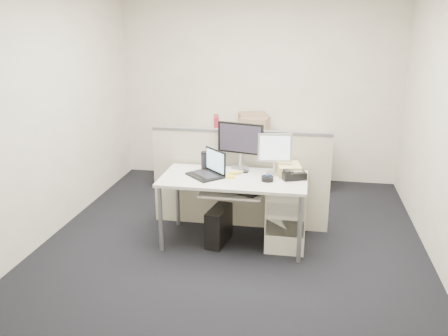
% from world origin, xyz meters
% --- Properties ---
extents(floor, '(4.00, 4.50, 0.01)m').
position_xyz_m(floor, '(0.00, 0.00, -0.01)').
color(floor, black).
rests_on(floor, ground).
extents(wall_back, '(4.00, 0.02, 2.70)m').
position_xyz_m(wall_back, '(0.00, 2.25, 1.35)').
color(wall_back, '#ECE1C7').
rests_on(wall_back, ground).
extents(wall_front, '(4.00, 0.02, 2.70)m').
position_xyz_m(wall_front, '(0.00, -2.25, 1.35)').
color(wall_front, '#ECE1C7').
rests_on(wall_front, ground).
extents(wall_left, '(0.02, 4.50, 2.70)m').
position_xyz_m(wall_left, '(-2.00, 0.00, 1.35)').
color(wall_left, '#ECE1C7').
rests_on(wall_left, ground).
extents(desk, '(1.50, 0.75, 0.73)m').
position_xyz_m(desk, '(0.00, 0.00, 0.66)').
color(desk, white).
rests_on(desk, floor).
extents(keyboard_tray, '(0.62, 0.32, 0.02)m').
position_xyz_m(keyboard_tray, '(0.00, -0.18, 0.62)').
color(keyboard_tray, white).
rests_on(keyboard_tray, desk).
extents(drawer_pedestal, '(0.40, 0.55, 0.65)m').
position_xyz_m(drawer_pedestal, '(0.55, 0.05, 0.33)').
color(drawer_pedestal, beige).
rests_on(drawer_pedestal, floor).
extents(cubicle_partition, '(2.00, 0.06, 1.10)m').
position_xyz_m(cubicle_partition, '(0.00, 0.45, 0.55)').
color(cubicle_partition, beige).
rests_on(cubicle_partition, floor).
extents(back_counter, '(2.00, 0.60, 0.72)m').
position_xyz_m(back_counter, '(0.00, 1.93, 0.36)').
color(back_counter, beige).
rests_on(back_counter, floor).
extents(monitor_main, '(0.54, 0.30, 0.51)m').
position_xyz_m(monitor_main, '(0.02, 0.32, 0.98)').
color(monitor_main, black).
rests_on(monitor_main, desk).
extents(monitor_small, '(0.37, 0.21, 0.43)m').
position_xyz_m(monitor_small, '(0.40, 0.18, 0.95)').
color(monitor_small, '#B7B7BC').
rests_on(monitor_small, desk).
extents(laptop, '(0.44, 0.44, 0.27)m').
position_xyz_m(laptop, '(-0.30, -0.02, 0.86)').
color(laptop, black).
rests_on(laptop, desk).
extents(trackball, '(0.15, 0.15, 0.05)m').
position_xyz_m(trackball, '(0.35, -0.05, 0.75)').
color(trackball, black).
rests_on(trackball, desk).
extents(desk_phone, '(0.29, 0.27, 0.08)m').
position_xyz_m(desk_phone, '(0.60, 0.08, 0.77)').
color(desk_phone, black).
rests_on(desk_phone, desk).
extents(paper_stack, '(0.30, 0.33, 0.01)m').
position_xyz_m(paper_stack, '(-0.12, 0.12, 0.74)').
color(paper_stack, silver).
rests_on(paper_stack, desk).
extents(sticky_pad, '(0.10, 0.10, 0.01)m').
position_xyz_m(sticky_pad, '(-0.03, 0.00, 0.74)').
color(sticky_pad, yellow).
rests_on(sticky_pad, desk).
extents(travel_mug, '(0.11, 0.11, 0.18)m').
position_xyz_m(travel_mug, '(-0.35, 0.22, 0.82)').
color(travel_mug, black).
rests_on(travel_mug, desk).
extents(banana, '(0.17, 0.11, 0.04)m').
position_xyz_m(banana, '(0.00, 0.10, 0.75)').
color(banana, yellow).
rests_on(banana, desk).
extents(cellphone, '(0.05, 0.10, 0.01)m').
position_xyz_m(cellphone, '(0.10, 0.20, 0.74)').
color(cellphone, black).
rests_on(cellphone, desk).
extents(manila_folders, '(0.28, 0.33, 0.11)m').
position_xyz_m(manila_folders, '(0.55, 0.20, 0.79)').
color(manila_folders, '#DFD07A').
rests_on(manila_folders, desk).
extents(keyboard, '(0.51, 0.34, 0.03)m').
position_xyz_m(keyboard, '(0.05, -0.14, 0.64)').
color(keyboard, black).
rests_on(keyboard, keyboard_tray).
extents(pc_tower_desk, '(0.24, 0.44, 0.39)m').
position_xyz_m(pc_tower_desk, '(-0.15, -0.05, 0.20)').
color(pc_tower_desk, black).
rests_on(pc_tower_desk, floor).
extents(pc_tower_spare_dark, '(0.19, 0.45, 0.42)m').
position_xyz_m(pc_tower_spare_dark, '(-1.19, 1.63, 0.21)').
color(pc_tower_spare_dark, black).
rests_on(pc_tower_spare_dark, floor).
extents(pc_tower_spare_silver, '(0.23, 0.43, 0.38)m').
position_xyz_m(pc_tower_spare_silver, '(-1.30, 2.00, 0.19)').
color(pc_tower_spare_silver, '#B7B7BC').
rests_on(pc_tower_spare_silver, floor).
extents(cardboard_box_left, '(0.46, 0.39, 0.29)m').
position_xyz_m(cardboard_box_left, '(-0.05, 2.05, 0.87)').
color(cardboard_box_left, '#997059').
rests_on(cardboard_box_left, back_counter).
extents(cardboard_box_right, '(0.41, 0.34, 0.27)m').
position_xyz_m(cardboard_box_right, '(0.00, 1.84, 0.86)').
color(cardboard_box_right, '#997059').
rests_on(cardboard_box_right, back_counter).
extents(red_binder, '(0.13, 0.29, 0.26)m').
position_xyz_m(red_binder, '(-0.55, 1.88, 0.85)').
color(red_binder, maroon).
rests_on(red_binder, back_counter).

